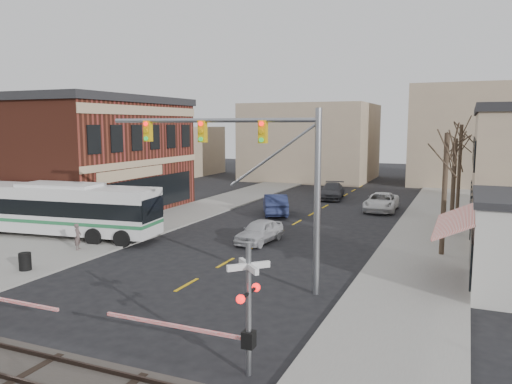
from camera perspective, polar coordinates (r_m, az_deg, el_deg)
ground at (r=21.91m, az=-10.69°, el=-11.92°), size 160.00×160.00×0.00m
sidewalk_west at (r=43.28m, az=-6.48°, el=-1.98°), size 5.00×60.00×0.12m
sidewalk_east at (r=37.85m, az=19.49°, el=-3.78°), size 5.00×60.00×0.12m
brick_building at (r=50.89m, az=-26.36°, el=4.10°), size 30.40×15.40×9.60m
tree_east_a at (r=29.36m, az=20.72°, el=-0.26°), size 0.28×0.28×6.75m
tree_east_b at (r=35.33m, az=21.61°, el=0.60°), size 0.28×0.28×6.30m
tree_east_c at (r=43.24m, az=22.21°, el=2.38°), size 0.28×0.28×7.20m
transit_bus at (r=34.71m, az=-21.30°, el=-1.79°), size 13.33×4.41×3.37m
traffic_signal_mast at (r=22.08m, az=-0.08°, el=3.71°), size 10.51×0.30×8.00m
rr_crossing_east at (r=14.98m, az=-2.38°, el=-13.18°), size 5.60×1.36×4.00m
trash_bin at (r=27.54m, az=-24.89°, el=-7.22°), size 0.60×0.60×0.87m
car_a at (r=31.16m, az=0.40°, el=-4.51°), size 2.06×4.33×1.43m
car_b at (r=40.77m, az=2.22°, el=-1.40°), size 3.80×5.48×1.71m
car_c at (r=43.82m, az=14.15°, el=-1.12°), size 2.65×5.54×1.52m
car_d at (r=49.99m, az=8.67°, el=0.11°), size 2.91×5.59×1.55m
pedestrian_near at (r=30.68m, az=-19.70°, el=-4.82°), size 0.57×0.66×1.54m
pedestrian_far at (r=34.74m, az=-19.19°, el=-3.29°), size 0.94×1.00×1.63m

